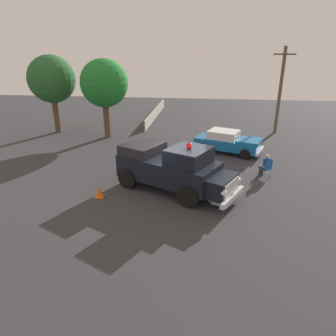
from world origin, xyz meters
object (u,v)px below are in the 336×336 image
oak_tree_left (52,80)px  oak_tree_right (104,84)px  vintage_fire_truck (172,167)px  lawn_chair_near_truck (267,167)px  spectator_seated (265,164)px  classic_hot_rod (228,142)px  utility_pole (280,90)px  traffic_cone (99,191)px  lawn_chair_by_car (207,161)px

oak_tree_left → oak_tree_right: (-0.97, -4.59, -0.15)m
vintage_fire_truck → oak_tree_left: size_ratio=1.02×
lawn_chair_near_truck → oak_tree_right: oak_tree_right is taller
vintage_fire_truck → spectator_seated: vintage_fire_truck is taller
classic_hot_rod → utility_pole: bearing=-36.4°
spectator_seated → oak_tree_left: bearing=63.7°
classic_hot_rod → lawn_chair_near_truck: classic_hot_rod is taller
oak_tree_right → utility_pole: size_ratio=0.88×
oak_tree_left → traffic_cone: 13.97m
traffic_cone → vintage_fire_truck: bearing=-70.4°
oak_tree_right → traffic_cone: oak_tree_right is taller
lawn_chair_by_car → spectator_seated: spectator_seated is taller
utility_pole → traffic_cone: utility_pole is taller
vintage_fire_truck → oak_tree_left: (10.01, 10.69, 3.06)m
spectator_seated → oak_tree_left: oak_tree_left is taller
classic_hot_rod → traffic_cone: (-7.51, 6.41, -0.44)m
vintage_fire_truck → traffic_cone: (-1.18, 3.32, -0.89)m
classic_hot_rod → spectator_seated: bearing=-156.4°
lawn_chair_by_car → traffic_cone: (-3.99, 4.99, -0.28)m
spectator_seated → utility_pole: utility_pole is taller
classic_hot_rod → lawn_chair_near_truck: (-4.10, -1.83, -0.16)m
lawn_chair_by_car → utility_pole: bearing=-31.4°
oak_tree_left → oak_tree_right: size_ratio=1.04×
utility_pole → traffic_cone: bearing=141.2°
classic_hot_rod → spectator_seated: size_ratio=3.67×
lawn_chair_by_car → utility_pole: 11.23m
lawn_chair_near_truck → spectator_seated: size_ratio=0.79×
classic_hot_rod → oak_tree_right: size_ratio=0.80×
lawn_chair_near_truck → traffic_cone: size_ratio=1.61×
vintage_fire_truck → lawn_chair_near_truck: (2.23, -4.92, -0.61)m
classic_hot_rod → oak_tree_right: 10.15m
lawn_chair_near_truck → lawn_chair_by_car: same height
classic_hot_rod → utility_pole: utility_pole is taller
lawn_chair_near_truck → spectator_seated: spectator_seated is taller
oak_tree_left → utility_pole: size_ratio=0.91×
lawn_chair_by_car → traffic_cone: size_ratio=1.61×
lawn_chair_by_car → traffic_cone: bearing=128.6°
utility_pole → spectator_seated: bearing=165.7°
lawn_chair_by_car → oak_tree_left: 14.77m
oak_tree_left → classic_hot_rod: bearing=-104.9°
spectator_seated → utility_pole: size_ratio=0.19×
traffic_cone → lawn_chair_by_car: bearing=-51.4°
oak_tree_right → utility_pole: 13.78m
classic_hot_rod → lawn_chair_by_car: bearing=158.2°
traffic_cone → oak_tree_left: bearing=33.4°
classic_hot_rod → oak_tree_left: (3.67, 13.78, 3.51)m
utility_pole → classic_hot_rod: bearing=143.6°
lawn_chair_by_car → oak_tree_right: (6.23, 7.78, 3.51)m
classic_hot_rod → traffic_cone: size_ratio=7.45×
utility_pole → traffic_cone: 17.29m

